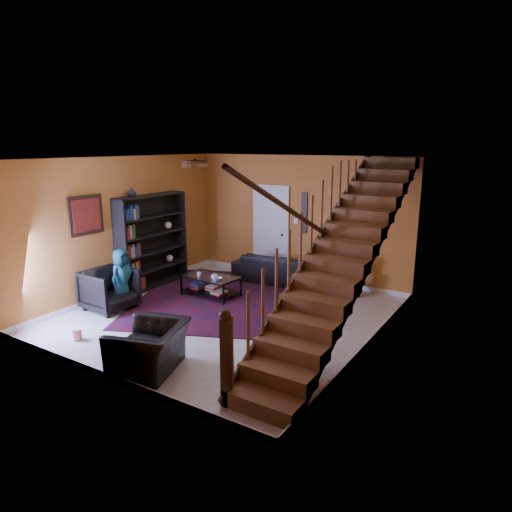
{
  "coord_description": "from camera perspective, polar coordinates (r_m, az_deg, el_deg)",
  "views": [
    {
      "loc": [
        4.59,
        -6.33,
        3.04
      ],
      "look_at": [
        0.35,
        0.4,
        1.08
      ],
      "focal_mm": 32.0,
      "sensor_mm": 36.0,
      "label": 1
    }
  ],
  "objects": [
    {
      "name": "popcorn_bucket",
      "position": [
        7.88,
        -21.44,
        -9.07
      ],
      "size": [
        0.17,
        0.17,
        0.16
      ],
      "primitive_type": "cylinder",
      "rotation": [
        0.0,
        0.0,
        0.24
      ],
      "color": "red",
      "rests_on": "rug"
    },
    {
      "name": "ceiling_fixture",
      "position": [
        7.19,
        -7.65,
        11.35
      ],
      "size": [
        0.4,
        0.4,
        0.1
      ],
      "primitive_type": "cylinder",
      "color": "#3F2814",
      "rests_on": "room"
    },
    {
      "name": "bowl",
      "position": [
        9.01,
        -4.95,
        -2.85
      ],
      "size": [
        0.28,
        0.28,
        0.05
      ],
      "primitive_type": "imported",
      "rotation": [
        0.0,
        0.0,
        -0.37
      ],
      "color": "#999999",
      "rests_on": "coffee_table"
    },
    {
      "name": "person_child",
      "position": [
        8.98,
        -16.38,
        -2.69
      ],
      "size": [
        0.41,
        0.59,
        1.14
      ],
      "primitive_type": "imported",
      "rotation": [
        0.0,
        0.0,
        1.66
      ],
      "color": "#175057",
      "rests_on": "armchair_left"
    },
    {
      "name": "person_adult_a",
      "position": [
        9.89,
        8.54,
        -3.44
      ],
      "size": [
        0.43,
        0.3,
        1.15
      ],
      "primitive_type": "imported",
      "rotation": [
        0.0,
        0.0,
        3.19
      ],
      "color": "black",
      "rests_on": "sofa"
    },
    {
      "name": "armchair_right",
      "position": [
        6.51,
        -13.19,
        -11.16
      ],
      "size": [
        1.15,
        1.23,
        0.65
      ],
      "primitive_type": "imported",
      "rotation": [
        0.0,
        0.0,
        -1.24
      ],
      "color": "black",
      "rests_on": "floor"
    },
    {
      "name": "door",
      "position": [
        10.68,
        1.87,
        2.98
      ],
      "size": [
        0.82,
        0.05,
        2.05
      ],
      "primitive_type": "cube",
      "color": "silver",
      "rests_on": "floor"
    },
    {
      "name": "room",
      "position": [
        10.13,
        -5.27,
        -3.36
      ],
      "size": [
        5.5,
        5.5,
        5.5
      ],
      "color": "#BC8029",
      "rests_on": "ground"
    },
    {
      "name": "framed_picture",
      "position": [
        9.08,
        -20.49,
        4.82
      ],
      "size": [
        0.04,
        0.74,
        0.74
      ],
      "primitive_type": "cube",
      "color": "maroon",
      "rests_on": "room"
    },
    {
      "name": "vase",
      "position": [
        9.55,
        -15.28,
        7.7
      ],
      "size": [
        0.18,
        0.18,
        0.19
      ],
      "primitive_type": "imported",
      "color": "#999999",
      "rests_on": "bookshelf"
    },
    {
      "name": "cup_a",
      "position": [
        9.08,
        -5.24,
        -2.59
      ],
      "size": [
        0.14,
        0.14,
        0.1
      ],
      "primitive_type": "imported",
      "rotation": [
        0.0,
        0.0,
        -0.14
      ],
      "color": "#999999",
      "rests_on": "coffee_table"
    },
    {
      "name": "cup_b",
      "position": [
        9.27,
        -7.15,
        -2.31
      ],
      "size": [
        0.12,
        0.12,
        0.09
      ],
      "primitive_type": "imported",
      "rotation": [
        0.0,
        0.0,
        0.43
      ],
      "color": "#999999",
      "rests_on": "coffee_table"
    },
    {
      "name": "sofa",
      "position": [
        10.21,
        3.29,
        -1.62
      ],
      "size": [
        2.23,
        1.01,
        0.63
      ],
      "primitive_type": "imported",
      "rotation": [
        0.0,
        0.0,
        3.22
      ],
      "color": "black",
      "rests_on": "floor"
    },
    {
      "name": "bookshelf",
      "position": [
        10.06,
        -12.79,
        1.61
      ],
      "size": [
        0.35,
        1.8,
        2.0
      ],
      "color": "black",
      "rests_on": "floor"
    },
    {
      "name": "armchair_left",
      "position": [
        8.96,
        -17.85,
        -4.02
      ],
      "size": [
        0.88,
        0.86,
        0.78
      ],
      "primitive_type": "imported",
      "rotation": [
        0.0,
        0.0,
        1.54
      ],
      "color": "black",
      "rests_on": "floor"
    },
    {
      "name": "staircase",
      "position": [
        6.99,
        10.58,
        0.03
      ],
      "size": [
        0.95,
        5.02,
        3.18
      ],
      "color": "brown",
      "rests_on": "floor"
    },
    {
      "name": "wall_hanging",
      "position": [
        10.2,
        6.05,
        5.39
      ],
      "size": [
        0.14,
        0.03,
        0.9
      ],
      "primitive_type": "cube",
      "color": "black",
      "rests_on": "room"
    },
    {
      "name": "coffee_table",
      "position": [
        9.35,
        -5.65,
        -3.6
      ],
      "size": [
        1.17,
        0.73,
        0.43
      ],
      "rotation": [
        0.0,
        0.0,
        -0.07
      ],
      "color": "black",
      "rests_on": "floor"
    },
    {
      "name": "person_adult_b",
      "position": [
        9.65,
        12.05,
        -3.71
      ],
      "size": [
        0.63,
        0.5,
        1.26
      ],
      "primitive_type": "imported",
      "rotation": [
        0.0,
        0.0,
        3.19
      ],
      "color": "black",
      "rests_on": "sofa"
    },
    {
      "name": "floor",
      "position": [
        8.39,
        -3.53,
        -7.41
      ],
      "size": [
        5.5,
        5.5,
        0.0
      ],
      "primitive_type": "plane",
      "color": "beige",
      "rests_on": "ground"
    },
    {
      "name": "rug",
      "position": [
        9.28,
        -3.94,
        -5.24
      ],
      "size": [
        4.62,
        4.86,
        0.02
      ],
      "primitive_type": "cube",
      "rotation": [
        0.0,
        0.0,
        0.42
      ],
      "color": "#450C17",
      "rests_on": "floor"
    }
  ]
}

